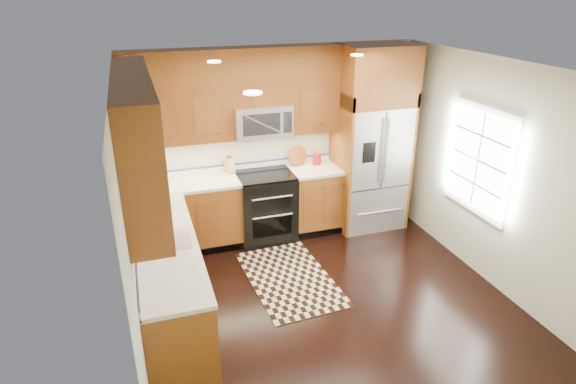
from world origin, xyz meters
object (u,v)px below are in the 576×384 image
object	(u,v)px
refrigerator	(371,139)
utensil_crock	(317,157)
range	(266,206)
rug	(290,278)
knife_block	(229,165)

from	to	relation	value
refrigerator	utensil_crock	xyz separation A→B (m)	(-0.74, 0.20, -0.25)
range	refrigerator	bearing A→B (deg)	-1.40
rug	knife_block	world-z (taller)	knife_block
range	knife_block	distance (m)	0.76
refrigerator	utensil_crock	world-z (taller)	refrigerator
range	knife_block	world-z (taller)	knife_block
range	rug	world-z (taller)	range
range	rug	distance (m)	1.23
range	rug	xyz separation A→B (m)	(-0.03, -1.14, -0.46)
utensil_crock	knife_block	bearing A→B (deg)	176.76
utensil_crock	rug	bearing A→B (deg)	-122.77
refrigerator	rug	world-z (taller)	refrigerator
refrigerator	utensil_crock	bearing A→B (deg)	164.76
refrigerator	rug	xyz separation A→B (m)	(-1.58, -1.10, -1.30)
range	utensil_crock	world-z (taller)	utensil_crock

